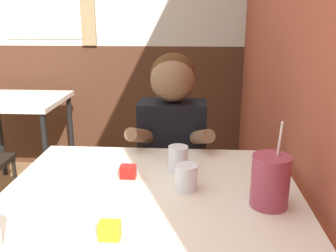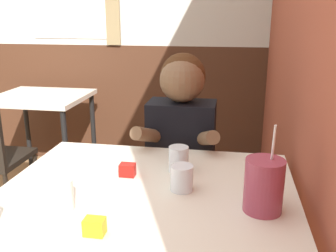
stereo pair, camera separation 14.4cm
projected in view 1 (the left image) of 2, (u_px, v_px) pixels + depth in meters
brick_wall_right at (285, 17)px, 1.89m from camera, size 0.08×4.46×2.70m
back_wall at (82, 15)px, 3.18m from camera, size 5.75×0.09×2.70m
main_table at (151, 209)px, 1.34m from camera, size 1.07×0.93×0.76m
background_table at (17, 111)px, 2.84m from camera, size 0.70×0.63×0.76m
person_seated at (172, 157)px, 1.96m from camera, size 0.42×0.42×1.19m
cocktail_pitcher at (270, 181)px, 1.22m from camera, size 0.13×0.13×0.29m
glass_near_pitcher at (186, 177)px, 1.35m from camera, size 0.08×0.08×0.09m
glass_far_side at (71, 200)px, 1.18m from camera, size 0.06×0.06×0.10m
glass_by_brick at (178, 159)px, 1.50m from camera, size 0.08×0.08×0.10m
condiment_ketchup at (128, 172)px, 1.45m from camera, size 0.06×0.04×0.05m
condiment_mustard at (110, 230)px, 1.06m from camera, size 0.06×0.04×0.05m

